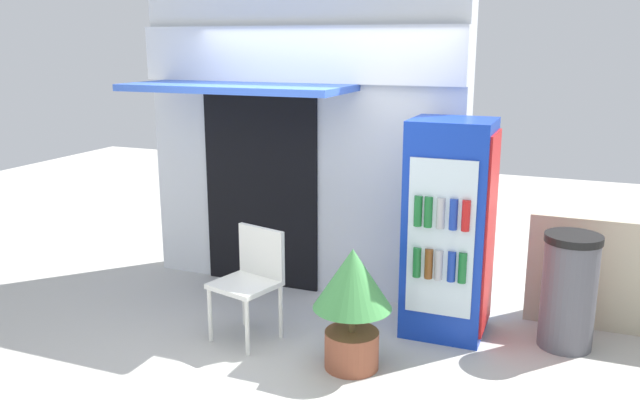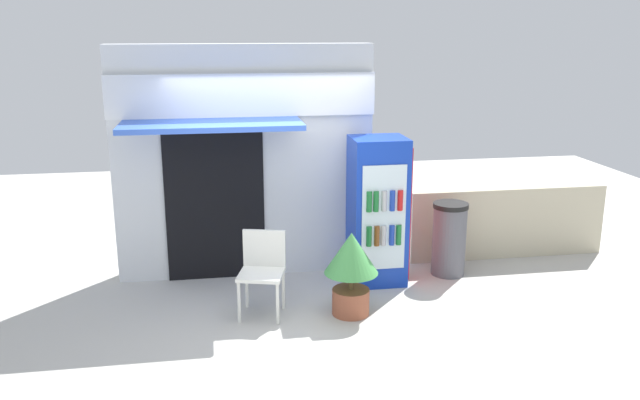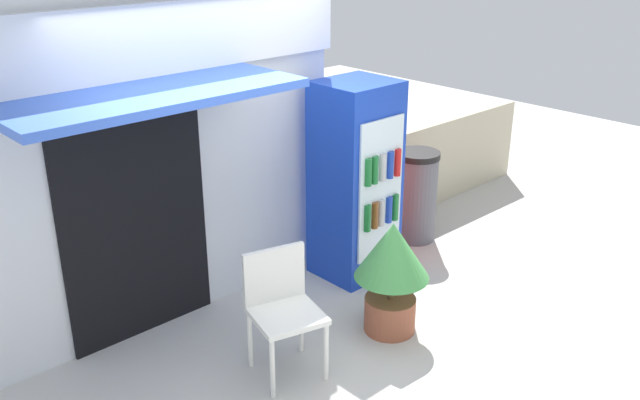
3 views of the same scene
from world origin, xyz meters
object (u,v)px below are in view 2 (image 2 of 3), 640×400
object	(u,v)px
potted_plant_near_shop	(351,265)
trash_bin	(449,239)
drink_cooler	(378,211)
plastic_chair	(263,266)

from	to	relation	value
potted_plant_near_shop	trash_bin	bearing A→B (deg)	33.52
potted_plant_near_shop	drink_cooler	bearing A→B (deg)	59.89
plastic_chair	potted_plant_near_shop	size ratio (longest dim) A/B	0.97
drink_cooler	trash_bin	distance (m)	1.04
plastic_chair	potted_plant_near_shop	distance (m)	0.96
drink_cooler	potted_plant_near_shop	distance (m)	1.08
drink_cooler	trash_bin	size ratio (longest dim) A/B	1.92
drink_cooler	potted_plant_near_shop	size ratio (longest dim) A/B	1.92
potted_plant_near_shop	trash_bin	distance (m)	1.76
drink_cooler	trash_bin	xyz separation A→B (m)	(0.95, 0.08, -0.43)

